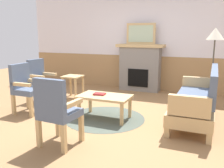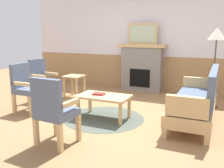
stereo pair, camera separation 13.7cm
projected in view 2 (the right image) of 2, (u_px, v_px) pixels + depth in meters
The scene contains 13 objects.
ground_plane at pixel (105, 115), 4.76m from camera, with size 14.00×14.00×0.00m, color #997047.
wall_back at pixel (145, 43), 6.81m from camera, with size 7.20×0.14×2.70m.
fireplace at pixel (142, 67), 6.72m from camera, with size 1.30×0.44×1.28m.
framed_picture at pixel (143, 34), 6.54m from camera, with size 0.80×0.04×0.56m.
couch at pixel (196, 101), 4.23m from camera, with size 0.70×1.80×0.98m.
coffee_table at pixel (104, 98), 4.49m from camera, with size 0.96×0.56×0.44m.
round_rug at pixel (104, 118), 4.57m from camera, with size 1.49×1.49×0.01m, color #4C564C.
book_on_table at pixel (99, 94), 4.53m from camera, with size 0.21×0.16×0.03m, color maroon.
armchair_near_fireplace at pixel (42, 78), 5.70m from camera, with size 0.51×0.51×0.98m.
armchair_by_window_left at pixel (26, 86), 4.85m from camera, with size 0.49×0.49×0.98m.
armchair_front_left at pixel (53, 109), 3.35m from camera, with size 0.50×0.50×0.98m.
side_table at pixel (74, 80), 6.00m from camera, with size 0.44×0.44×0.55m.
floor_lamp_by_couch at pixel (217, 39), 5.00m from camera, with size 0.36×0.36×1.68m.
Camera 2 is at (2.01, -4.07, 1.54)m, focal length 39.12 mm.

